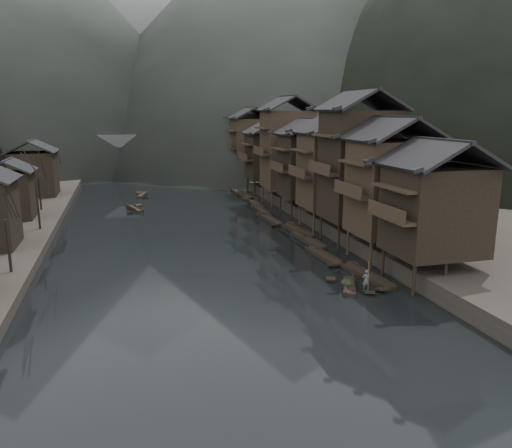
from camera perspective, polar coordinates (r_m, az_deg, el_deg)
name	(u,v)px	position (r m, az deg, el deg)	size (l,w,h in m)	color
water	(209,270)	(45.34, -5.35, -5.31)	(300.00, 300.00, 0.00)	black
right_bank	(361,184)	(93.54, 11.90, 4.47)	(40.00, 200.00, 1.80)	#2D2823
stilt_houses	(312,150)	(66.92, 6.42, 8.36)	(9.00, 67.60, 16.48)	black
left_houses	(3,185)	(64.61, -26.96, 3.96)	(8.10, 53.20, 8.73)	black
bare_trees	(32,182)	(61.54, -24.27, 4.41)	(3.95, 59.15, 7.90)	black
moored_sampans	(276,219)	(65.60, 2.28, 0.62)	(3.34, 55.37, 0.47)	black
midriver_boats	(143,188)	(94.42, -12.82, 4.07)	(11.50, 46.57, 0.44)	black
stone_bridge	(154,152)	(115.08, -11.58, 8.11)	(40.00, 6.00, 9.00)	#4C4C4F
hills	(145,8)	(214.33, -12.52, 22.93)	(320.00, 380.00, 116.90)	black
hero_sampan	(350,286)	(41.47, 10.64, -6.93)	(2.65, 4.50, 0.43)	black
cargo_heap	(348,279)	(41.42, 10.45, -6.17)	(1.01, 1.33, 0.61)	black
boatman	(366,278)	(40.18, 12.48, -6.01)	(0.64, 0.42, 1.75)	#515153
bamboo_pole	(370,246)	(39.53, 12.92, -2.47)	(0.06, 0.06, 4.12)	#8C7A51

